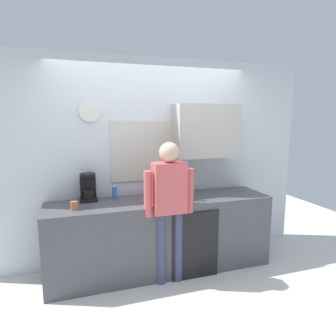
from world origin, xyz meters
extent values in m
plane|color=silver|center=(0.00, 0.00, 0.00)|extent=(8.00, 8.00, 0.00)
cube|color=#4C4C51|center=(0.00, 0.30, 0.44)|extent=(2.68, 0.64, 0.89)
cube|color=black|center=(0.31, -0.03, 0.40)|extent=(0.56, 0.02, 0.80)
cube|color=silver|center=(0.00, 0.73, 1.30)|extent=(4.28, 0.10, 2.60)
cube|color=beige|center=(-0.11, 0.67, 1.44)|extent=(0.86, 0.02, 0.76)
cube|color=#8CA5C6|center=(-0.11, 0.67, 1.44)|extent=(0.80, 0.02, 0.70)
cube|color=#B7B2A8|center=(0.67, 0.52, 1.69)|extent=(0.84, 0.32, 0.68)
cylinder|color=silver|center=(-0.76, 0.66, 1.94)|extent=(0.26, 0.03, 0.26)
cube|color=black|center=(-0.83, 0.52, 0.90)|extent=(0.20, 0.20, 0.03)
cube|color=black|center=(-0.83, 0.58, 1.06)|extent=(0.18, 0.08, 0.28)
cylinder|color=black|center=(-0.83, 0.49, 0.97)|extent=(0.11, 0.11, 0.11)
cylinder|color=black|center=(-0.83, 0.52, 1.20)|extent=(0.17, 0.17, 0.03)
cylinder|color=olive|center=(0.08, 0.12, 1.01)|extent=(0.06, 0.06, 0.25)
cylinder|color=maroon|center=(0.22, 0.37, 1.00)|extent=(0.06, 0.06, 0.22)
cylinder|color=#195923|center=(0.15, 0.47, 1.04)|extent=(0.07, 0.07, 0.30)
cylinder|color=brown|center=(0.29, 0.16, 1.00)|extent=(0.06, 0.06, 0.23)
cylinder|color=#B26647|center=(-1.00, 0.20, 0.94)|extent=(0.08, 0.08, 0.09)
cylinder|color=blue|center=(-0.52, 0.52, 0.96)|extent=(0.06, 0.06, 0.15)
cone|color=white|center=(-0.52, 0.52, 1.05)|extent=(0.02, 0.02, 0.03)
cylinder|color=#3F4766|center=(-0.10, 0.00, 0.41)|extent=(0.12, 0.12, 0.82)
cylinder|color=#3F4766|center=(0.10, 0.00, 0.41)|extent=(0.12, 0.12, 0.82)
cube|color=#D85959|center=(0.00, 0.00, 1.10)|extent=(0.36, 0.20, 0.56)
sphere|color=#D8AD8C|center=(0.00, 0.00, 1.49)|extent=(0.22, 0.22, 0.22)
cylinder|color=#D85959|center=(-0.24, 0.00, 1.05)|extent=(0.09, 0.09, 0.50)
cylinder|color=#D85959|center=(0.24, 0.00, 1.05)|extent=(0.09, 0.09, 0.50)
camera|label=1|loc=(-0.99, -3.00, 1.84)|focal=31.73mm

